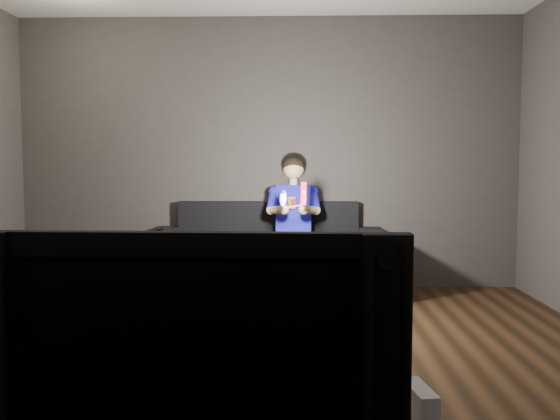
{
  "coord_description": "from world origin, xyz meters",
  "views": [
    {
      "loc": [
        0.31,
        -3.77,
        1.26
      ],
      "look_at": [
        0.15,
        1.55,
        0.85
      ],
      "focal_mm": 40.0,
      "sensor_mm": 36.0,
      "label": 1
    }
  ],
  "objects": [
    {
      "name": "coffee_table",
      "position": [
        0.19,
        0.94,
        0.35
      ],
      "size": [
        1.17,
        0.72,
        0.4
      ],
      "color": "black",
      "rests_on": "floor"
    },
    {
      "name": "tv",
      "position": [
        0.05,
        -2.27,
        0.81
      ],
      "size": [
        1.04,
        0.16,
        0.59
      ],
      "primitive_type": "imported",
      "rotation": [
        0.0,
        0.0,
        -0.02
      ],
      "color": "black",
      "rests_on": "media_console"
    },
    {
      "name": "wii_remote_black",
      "position": [
        -1.0,
        2.06,
        0.62
      ],
      "size": [
        0.03,
        0.14,
        0.03
      ],
      "color": "black",
      "rests_on": "sofa"
    },
    {
      "name": "wii_remote_red",
      "position": [
        0.36,
        1.61,
        0.99
      ],
      "size": [
        0.06,
        0.08,
        0.2
      ],
      "color": "red",
      "rests_on": "child"
    },
    {
      "name": "floor",
      "position": [
        0.0,
        0.0,
        0.0
      ],
      "size": [
        5.0,
        5.0,
        0.0
      ],
      "primitive_type": "plane",
      "color": "black",
      "rests_on": "ground"
    },
    {
      "name": "sofa",
      "position": [
        0.01,
        2.14,
        0.28
      ],
      "size": [
        2.24,
        0.97,
        0.87
      ],
      "color": "black",
      "rests_on": "floor"
    },
    {
      "name": "child",
      "position": [
        0.26,
        2.09,
        0.76
      ],
      "size": [
        0.5,
        0.62,
        1.24
      ],
      "color": "black",
      "rests_on": "sofa"
    },
    {
      "name": "back_wall",
      "position": [
        0.0,
        2.5,
        1.35
      ],
      "size": [
        5.0,
        0.04,
        2.7
      ],
      "primitive_type": "cube",
      "color": "#3B3734",
      "rests_on": "ground"
    },
    {
      "name": "nunchuk_white",
      "position": [
        0.18,
        1.61,
        0.95
      ],
      "size": [
        0.08,
        0.1,
        0.16
      ],
      "color": "white",
      "rests_on": "child"
    },
    {
      "name": "front_wall",
      "position": [
        0.0,
        -2.5,
        1.35
      ],
      "size": [
        5.0,
        0.04,
        2.7
      ],
      "primitive_type": "cube",
      "color": "#3B3734",
      "rests_on": "ground"
    }
  ]
}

